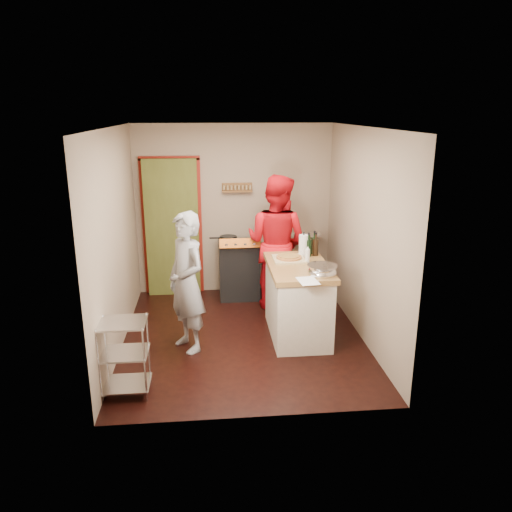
# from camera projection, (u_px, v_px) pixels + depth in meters

# --- Properties ---
(floor) EXTENTS (3.50, 3.50, 0.00)m
(floor) POSITION_uv_depth(u_px,v_px,m) (243.00, 336.00, 6.39)
(floor) COLOR black
(floor) RESTS_ON ground
(back_wall) EXTENTS (3.00, 0.44, 2.60)m
(back_wall) POSITION_uv_depth(u_px,v_px,m) (193.00, 221.00, 7.71)
(back_wall) COLOR gray
(back_wall) RESTS_ON ground
(left_wall) EXTENTS (0.04, 3.50, 2.60)m
(left_wall) POSITION_uv_depth(u_px,v_px,m) (115.00, 241.00, 5.88)
(left_wall) COLOR gray
(left_wall) RESTS_ON ground
(right_wall) EXTENTS (0.04, 3.50, 2.60)m
(right_wall) POSITION_uv_depth(u_px,v_px,m) (363.00, 235.00, 6.16)
(right_wall) COLOR gray
(right_wall) RESTS_ON ground
(ceiling) EXTENTS (3.00, 3.50, 0.02)m
(ceiling) POSITION_uv_depth(u_px,v_px,m) (241.00, 126.00, 5.65)
(ceiling) COLOR white
(ceiling) RESTS_ON back_wall
(stove) EXTENTS (0.60, 0.63, 1.00)m
(stove) POSITION_uv_depth(u_px,v_px,m) (239.00, 269.00, 7.63)
(stove) COLOR black
(stove) RESTS_ON ground
(wire_shelving) EXTENTS (0.48, 0.40, 0.80)m
(wire_shelving) POSITION_uv_depth(u_px,v_px,m) (124.00, 354.00, 5.00)
(wire_shelving) COLOR silver
(wire_shelving) RESTS_ON ground
(island) EXTENTS (0.75, 1.39, 1.25)m
(island) POSITION_uv_depth(u_px,v_px,m) (298.00, 298.00, 6.31)
(island) COLOR beige
(island) RESTS_ON ground
(person_stripe) EXTENTS (0.67, 0.73, 1.69)m
(person_stripe) POSITION_uv_depth(u_px,v_px,m) (187.00, 283.00, 5.85)
(person_stripe) COLOR #B5B5BA
(person_stripe) RESTS_ON ground
(person_red) EXTENTS (1.19, 1.14, 1.93)m
(person_red) POSITION_uv_depth(u_px,v_px,m) (276.00, 242.00, 7.12)
(person_red) COLOR red
(person_red) RESTS_ON ground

